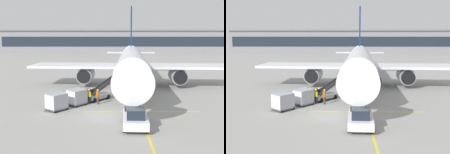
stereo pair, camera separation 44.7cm
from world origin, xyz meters
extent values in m
plane|color=gray|center=(0.00, 0.00, 0.00)|extent=(600.00, 600.00, 0.00)
cylinder|color=white|center=(4.01, 16.17, 3.74)|extent=(5.95, 31.59, 3.93)
cube|color=navy|center=(4.01, 16.17, 3.74)|extent=(5.91, 30.34, 0.47)
cone|color=white|center=(2.86, -1.46, 3.74)|extent=(3.98, 4.16, 3.73)
cone|color=white|center=(5.22, 34.97, 4.03)|extent=(3.74, 6.49, 3.34)
cube|color=white|center=(-4.17, 17.48, 3.15)|extent=(15.29, 7.23, 0.36)
cylinder|color=#93969E|center=(-3.16, 16.79, 1.75)|extent=(2.70, 4.23, 2.44)
cylinder|color=black|center=(-3.29, 14.70, 1.75)|extent=(2.07, 0.25, 2.07)
cube|color=white|center=(12.28, 16.42, 3.15)|extent=(15.29, 7.23, 0.36)
cylinder|color=#93969E|center=(11.19, 15.86, 1.75)|extent=(2.70, 4.23, 2.44)
cylinder|color=black|center=(11.05, 13.77, 1.75)|extent=(2.07, 0.25, 2.07)
cube|color=navy|center=(5.12, 33.40, 9.24)|extent=(0.52, 3.78, 9.42)
cube|color=white|center=(5.10, 33.09, 4.33)|extent=(10.28, 3.16, 0.20)
cube|color=#1E2633|center=(3.04, 1.28, 4.33)|extent=(2.86, 1.94, 0.86)
cylinder|color=#47474C|center=(3.40, 6.77, 1.22)|extent=(0.22, 0.22, 1.10)
sphere|color=black|center=(3.40, 6.77, 0.67)|extent=(1.35, 1.35, 1.35)
cylinder|color=#47474C|center=(1.17, 17.92, 1.22)|extent=(0.22, 0.22, 1.10)
sphere|color=black|center=(1.17, 17.92, 0.67)|extent=(1.35, 1.35, 1.35)
cylinder|color=#47474C|center=(7.05, 17.54, 1.22)|extent=(0.22, 0.22, 1.10)
sphere|color=black|center=(7.05, 17.54, 0.67)|extent=(1.35, 1.35, 1.35)
cube|color=#A3A8B2|center=(-0.82, 6.88, 0.50)|extent=(3.44, 3.61, 0.44)
cube|color=black|center=(-1.71, 6.41, 1.07)|extent=(0.82, 0.82, 0.70)
cylinder|color=#333338|center=(-1.26, 6.93, 1.12)|extent=(0.08, 0.08, 0.80)
cube|color=#A3A8B2|center=(-0.01, 7.82, 1.64)|extent=(3.92, 4.30, 1.98)
cube|color=black|center=(-0.01, 7.82, 1.73)|extent=(3.72, 4.10, 1.84)
cube|color=#333338|center=(0.32, 7.53, 1.76)|extent=(3.24, 3.69, 2.02)
cube|color=#333338|center=(-0.34, 8.11, 1.76)|extent=(3.24, 3.69, 2.02)
cylinder|color=black|center=(0.51, 7.29, 0.28)|extent=(0.52, 0.55, 0.56)
cylinder|color=black|center=(-0.59, 8.26, 0.28)|extent=(0.52, 0.55, 0.56)
cylinder|color=black|center=(-1.05, 5.50, 0.28)|extent=(0.52, 0.55, 0.56)
cylinder|color=black|center=(-2.16, 6.47, 0.28)|extent=(0.52, 0.55, 0.56)
cube|color=#515156|center=(-2.96, 4.28, 0.21)|extent=(2.51, 2.56, 0.12)
cylinder|color=#4C4C51|center=(-3.82, 3.24, 0.20)|extent=(0.50, 0.58, 0.07)
cube|color=#9EA3AD|center=(-2.96, 4.28, 1.02)|extent=(2.37, 2.42, 1.50)
cube|color=#9EA3AD|center=(-3.28, 4.55, 1.54)|extent=(1.81, 1.95, 0.74)
cube|color=silver|center=(-3.57, 3.54, 1.02)|extent=(1.13, 0.94, 1.38)
sphere|color=black|center=(-3.99, 4.10, 0.15)|extent=(0.30, 0.30, 0.30)
sphere|color=black|center=(-2.95, 3.23, 0.15)|extent=(0.30, 0.30, 0.30)
sphere|color=black|center=(-2.98, 5.33, 0.15)|extent=(0.30, 0.30, 0.30)
sphere|color=black|center=(-1.93, 4.47, 0.15)|extent=(0.30, 0.30, 0.30)
cube|color=#515156|center=(-4.81, 2.11, 0.21)|extent=(2.51, 2.56, 0.12)
cylinder|color=#4C4C51|center=(-5.67, 1.07, 0.20)|extent=(0.50, 0.58, 0.07)
cube|color=#9EA3AD|center=(-4.81, 2.11, 1.02)|extent=(2.37, 2.42, 1.50)
cube|color=#9EA3AD|center=(-5.13, 2.37, 1.54)|extent=(1.81, 1.95, 0.74)
cube|color=silver|center=(-5.43, 1.37, 1.02)|extent=(1.13, 0.94, 1.38)
sphere|color=black|center=(-5.85, 1.92, 0.15)|extent=(0.30, 0.30, 0.30)
sphere|color=black|center=(-4.80, 1.06, 0.15)|extent=(0.30, 0.30, 0.30)
sphere|color=black|center=(-4.83, 3.16, 0.15)|extent=(0.30, 0.30, 0.30)
sphere|color=black|center=(-3.78, 2.29, 0.15)|extent=(0.30, 0.30, 0.30)
cube|color=silver|center=(2.98, -3.26, 0.68)|extent=(2.29, 4.49, 0.70)
cube|color=#1E2633|center=(2.94, -4.03, 1.43)|extent=(1.54, 1.60, 0.80)
cube|color=#28282D|center=(3.05, -1.61, 1.15)|extent=(1.83, 1.04, 0.24)
cylinder|color=black|center=(3.96, -1.94, 0.38)|extent=(0.31, 0.77, 0.76)
cylinder|color=black|center=(2.11, -1.86, 0.38)|extent=(0.31, 0.77, 0.76)
cylinder|color=black|center=(3.84, -4.66, 0.38)|extent=(0.31, 0.77, 0.76)
cylinder|color=black|center=(1.99, -4.58, 0.38)|extent=(0.31, 0.77, 0.76)
cylinder|color=#514C42|center=(-0.60, 4.81, 0.43)|extent=(0.15, 0.15, 0.86)
cylinder|color=#514C42|center=(-0.66, 4.65, 0.43)|extent=(0.15, 0.15, 0.86)
cube|color=orange|center=(-0.63, 4.73, 1.15)|extent=(0.37, 0.44, 0.58)
cube|color=white|center=(-0.52, 4.68, 1.15)|extent=(0.14, 0.32, 0.08)
sphere|color=#9E7051|center=(-0.63, 4.73, 1.56)|extent=(0.21, 0.21, 0.21)
sphere|color=yellow|center=(-0.63, 4.73, 1.63)|extent=(0.23, 0.23, 0.23)
cylinder|color=orange|center=(-0.54, 4.95, 1.10)|extent=(0.09, 0.09, 0.56)
cylinder|color=orange|center=(-0.72, 4.51, 1.10)|extent=(0.09, 0.09, 0.56)
cylinder|color=black|center=(-2.43, 5.70, 0.43)|extent=(0.15, 0.15, 0.86)
cylinder|color=black|center=(-2.38, 5.53, 0.43)|extent=(0.15, 0.15, 0.86)
cube|color=yellow|center=(-2.40, 5.62, 1.15)|extent=(0.34, 0.43, 0.58)
cube|color=white|center=(-2.28, 5.65, 1.15)|extent=(0.11, 0.33, 0.08)
sphere|color=tan|center=(-2.40, 5.62, 1.56)|extent=(0.21, 0.21, 0.21)
sphere|color=yellow|center=(-2.40, 5.62, 1.63)|extent=(0.23, 0.23, 0.23)
cylinder|color=yellow|center=(-2.47, 5.85, 1.10)|extent=(0.09, 0.09, 0.56)
cylinder|color=yellow|center=(-2.33, 5.39, 1.10)|extent=(0.09, 0.09, 0.56)
cylinder|color=#333847|center=(-1.58, 4.89, 0.43)|extent=(0.15, 0.15, 0.86)
cylinder|color=#333847|center=(-1.68, 5.03, 0.43)|extent=(0.15, 0.15, 0.86)
cube|color=yellow|center=(-1.63, 4.96, 1.15)|extent=(0.42, 0.45, 0.58)
cube|color=white|center=(-1.73, 4.88, 1.15)|extent=(0.21, 0.28, 0.08)
sphere|color=brown|center=(-1.63, 4.96, 1.56)|extent=(0.21, 0.21, 0.21)
sphere|color=yellow|center=(-1.63, 4.96, 1.63)|extent=(0.23, 0.23, 0.23)
cylinder|color=yellow|center=(-1.48, 4.77, 1.10)|extent=(0.09, 0.09, 0.56)
cylinder|color=yellow|center=(-1.77, 5.15, 1.10)|extent=(0.09, 0.09, 0.56)
cube|color=black|center=(-1.86, 11.95, 0.03)|extent=(0.71, 0.71, 0.05)
cone|color=orange|center=(-1.86, 11.95, 0.42)|extent=(0.57, 0.57, 0.75)
cylinder|color=white|center=(-1.86, 11.95, 0.46)|extent=(0.31, 0.31, 0.09)
cube|color=yellow|center=(3.84, 16.17, 0.00)|extent=(0.20, 110.00, 0.01)
cube|color=yellow|center=(4.01, 1.59, 0.00)|extent=(12.00, 0.20, 0.01)
cube|color=gray|center=(8.60, 115.62, 5.21)|extent=(124.60, 20.25, 10.41)
cube|color=#1E2633|center=(8.60, 105.45, 5.47)|extent=(120.86, 0.10, 4.68)
cube|color=slate|center=(8.60, 113.60, 10.76)|extent=(123.35, 17.21, 0.70)
camera|label=1|loc=(1.00, -25.72, 7.66)|focal=43.61mm
camera|label=2|loc=(1.45, -25.71, 7.66)|focal=43.61mm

